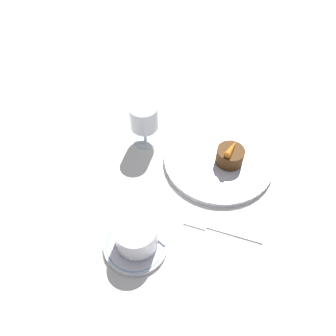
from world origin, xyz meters
name	(u,v)px	position (x,y,z in m)	size (l,w,h in m)	color
ground_plane	(209,168)	(0.00, 0.00, 0.00)	(3.00, 3.00, 0.00)	white
dinner_plate	(218,159)	(0.02, -0.02, 0.01)	(0.28, 0.28, 0.01)	white
saucer	(136,244)	(-0.23, 0.15, 0.01)	(0.14, 0.14, 0.01)	white
coffee_cup	(136,235)	(-0.23, 0.15, 0.04)	(0.12, 0.09, 0.06)	white
spoon	(141,224)	(-0.19, 0.15, 0.01)	(0.08, 0.10, 0.00)	silver
wine_glass	(144,119)	(0.08, 0.18, 0.08)	(0.07, 0.07, 0.12)	silver
fork	(214,228)	(-0.17, -0.01, 0.00)	(0.05, 0.18, 0.01)	silver
dessert_cake	(230,156)	(0.02, -0.05, 0.03)	(0.07, 0.07, 0.04)	#563314
carrot_garnish	(232,148)	(0.02, -0.05, 0.06)	(0.06, 0.04, 0.02)	orange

